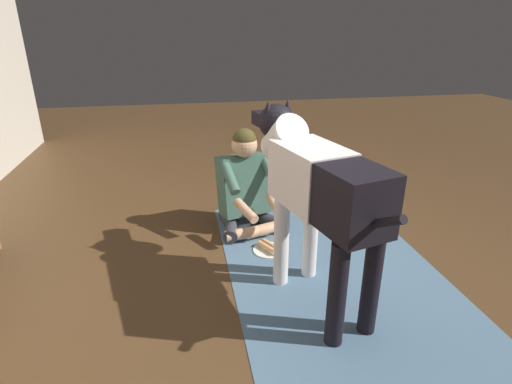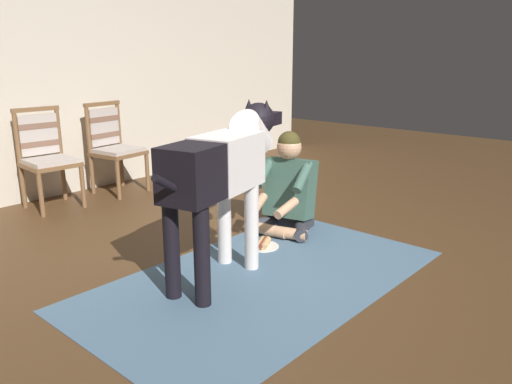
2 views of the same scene
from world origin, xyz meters
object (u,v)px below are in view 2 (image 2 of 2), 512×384
object	(u,v)px
dining_chair_right_of_pair	(112,143)
person_sitting_on_floor	(288,191)
dining_chair_left_of_pair	(46,153)
large_dog	(223,168)
hot_dog_on_plate	(263,244)

from	to	relation	value
dining_chair_right_of_pair	person_sitting_on_floor	xyz separation A→B (m)	(0.26, -2.23, -0.19)
dining_chair_left_of_pair	person_sitting_on_floor	bearing A→B (deg)	-65.46
dining_chair_left_of_pair	large_dog	bearing A→B (deg)	-89.90
person_sitting_on_floor	hot_dog_on_plate	size ratio (longest dim) A/B	3.45
dining_chair_left_of_pair	person_sitting_on_floor	world-z (taller)	dining_chair_left_of_pair
dining_chair_left_of_pair	hot_dog_on_plate	world-z (taller)	dining_chair_left_of_pair
dining_chair_right_of_pair	hot_dog_on_plate	world-z (taller)	dining_chair_right_of_pair
large_dog	hot_dog_on_plate	bearing A→B (deg)	13.71
dining_chair_left_of_pair	large_dog	xyz separation A→B (m)	(0.00, -2.47, 0.22)
person_sitting_on_floor	hot_dog_on_plate	bearing A→B (deg)	-166.29
large_dog	hot_dog_on_plate	distance (m)	0.94
person_sitting_on_floor	large_dog	size ratio (longest dim) A/B	0.59
large_dog	hot_dog_on_plate	size ratio (longest dim) A/B	5.88
dining_chair_right_of_pair	large_dog	world-z (taller)	large_dog
dining_chair_right_of_pair	dining_chair_left_of_pair	bearing A→B (deg)	179.95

